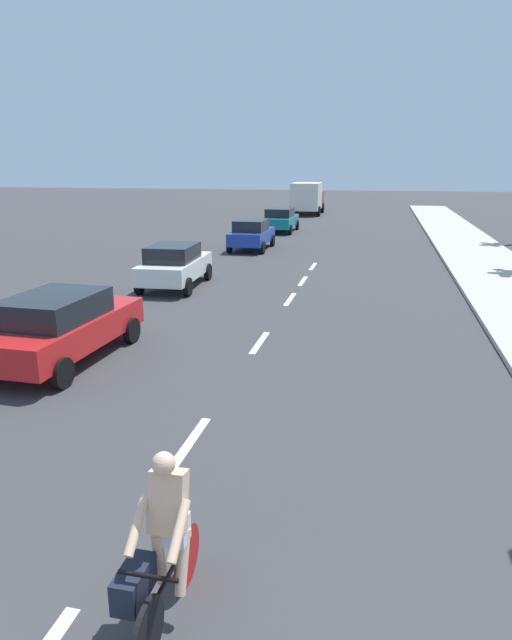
{
  "coord_description": "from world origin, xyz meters",
  "views": [
    {
      "loc": [
        2.8,
        -0.09,
        4.31
      ],
      "look_at": [
        0.3,
        11.03,
        1.1
      ],
      "focal_mm": 30.94,
      "sensor_mm": 36.0,
      "label": 1
    }
  ],
  "objects_px": {
    "parked_car_red": "(60,325)",
    "parked_car_teal": "(280,219)",
    "delivery_truck": "(307,197)",
    "cyclist": "(161,549)",
    "parked_car_white": "(175,264)",
    "parked_car_blue": "(252,234)"
  },
  "relations": [
    {
      "from": "parked_car_red",
      "to": "parked_car_blue",
      "type": "height_order",
      "value": "same"
    },
    {
      "from": "parked_car_red",
      "to": "parked_car_white",
      "type": "distance_m",
      "value": 8.0
    },
    {
      "from": "parked_car_red",
      "to": "parked_car_blue",
      "type": "relative_size",
      "value": 1.1
    },
    {
      "from": "parked_car_blue",
      "to": "parked_car_teal",
      "type": "distance_m",
      "value": 8.17
    },
    {
      "from": "delivery_truck",
      "to": "parked_car_blue",
      "type": "bearing_deg",
      "value": -91.2
    },
    {
      "from": "parked_car_white",
      "to": "parked_car_blue",
      "type": "bearing_deg",
      "value": 83.1
    },
    {
      "from": "parked_car_blue",
      "to": "delivery_truck",
      "type": "xyz_separation_m",
      "value": [
        0.04,
        22.0,
        0.67
      ]
    },
    {
      "from": "parked_car_white",
      "to": "parked_car_blue",
      "type": "xyz_separation_m",
      "value": [
        0.62,
        9.67,
        -0.0
      ]
    },
    {
      "from": "parked_car_white",
      "to": "delivery_truck",
      "type": "relative_size",
      "value": 0.67
    },
    {
      "from": "parked_car_red",
      "to": "parked_car_teal",
      "type": "height_order",
      "value": "same"
    },
    {
      "from": "cyclist",
      "to": "parked_car_white",
      "type": "height_order",
      "value": "cyclist"
    },
    {
      "from": "cyclist",
      "to": "parked_car_teal",
      "type": "bearing_deg",
      "value": -82.06
    },
    {
      "from": "delivery_truck",
      "to": "cyclist",
      "type": "bearing_deg",
      "value": -85.29
    },
    {
      "from": "parked_car_red",
      "to": "parked_car_white",
      "type": "xyz_separation_m",
      "value": [
        -0.29,
        8.0,
        -0.0
      ]
    },
    {
      "from": "parked_car_white",
      "to": "cyclist",
      "type": "bearing_deg",
      "value": -72.96
    },
    {
      "from": "parked_car_teal",
      "to": "delivery_truck",
      "type": "xyz_separation_m",
      "value": [
        -0.03,
        13.83,
        0.66
      ]
    },
    {
      "from": "parked_car_white",
      "to": "parked_car_teal",
      "type": "relative_size",
      "value": 0.96
    },
    {
      "from": "delivery_truck",
      "to": "parked_car_red",
      "type": "bearing_deg",
      "value": -91.63
    },
    {
      "from": "parked_car_blue",
      "to": "delivery_truck",
      "type": "relative_size",
      "value": 0.65
    },
    {
      "from": "parked_car_red",
      "to": "parked_car_white",
      "type": "relative_size",
      "value": 1.07
    },
    {
      "from": "parked_car_white",
      "to": "delivery_truck",
      "type": "height_order",
      "value": "delivery_truck"
    },
    {
      "from": "parked_car_white",
      "to": "delivery_truck",
      "type": "distance_m",
      "value": 31.68
    }
  ]
}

